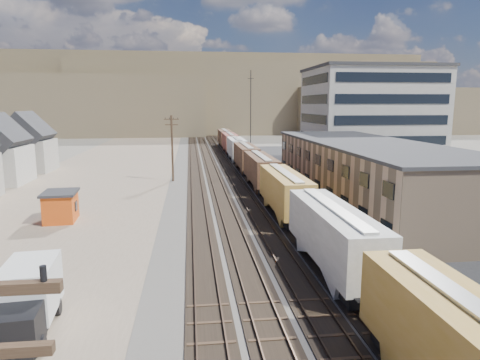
{
  "coord_description": "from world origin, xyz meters",
  "views": [
    {
      "loc": [
        -5.84,
        -23.03,
        11.53
      ],
      "look_at": [
        -0.19,
        25.04,
        3.0
      ],
      "focal_mm": 32.0,
      "sensor_mm": 36.0,
      "label": 1
    }
  ],
  "objects": [
    {
      "name": "freight_train",
      "position": [
        3.8,
        42.27,
        2.79
      ],
      "size": [
        3.0,
        119.74,
        4.46
      ],
      "color": "black",
      "rests_on": "ground"
    },
    {
      "name": "ballast_bed",
      "position": [
        0.0,
        50.0,
        0.03
      ],
      "size": [
        18.0,
        200.0,
        0.06
      ],
      "primitive_type": "cube",
      "color": "#4C4742",
      "rests_on": "ground"
    },
    {
      "name": "box_truck",
      "position": [
        -14.24,
        -1.57,
        1.73
      ],
      "size": [
        2.97,
        6.58,
        3.4
      ],
      "color": "silver",
      "rests_on": "ground"
    },
    {
      "name": "office_tower",
      "position": [
        27.95,
        54.95,
        9.26
      ],
      "size": [
        22.6,
        18.6,
        18.45
      ],
      "color": "#9E998E",
      "rests_on": "ground"
    },
    {
      "name": "asphalt_lot",
      "position": [
        22.0,
        35.0,
        0.02
      ],
      "size": [
        26.0,
        120.0,
        0.04
      ],
      "primitive_type": "cube",
      "color": "#232326",
      "rests_on": "ground"
    },
    {
      "name": "rail_tracks",
      "position": [
        -0.55,
        50.0,
        0.11
      ],
      "size": [
        11.4,
        200.0,
        0.24
      ],
      "color": "black",
      "rests_on": "ground"
    },
    {
      "name": "utility_pole_north",
      "position": [
        -8.5,
        42.0,
        5.3
      ],
      "size": [
        2.2,
        0.32,
        10.0
      ],
      "color": "#382619",
      "rests_on": "ground"
    },
    {
      "name": "warehouse",
      "position": [
        14.98,
        25.0,
        3.65
      ],
      "size": [
        12.4,
        40.4,
        7.25
      ],
      "color": "tan",
      "rests_on": "ground"
    },
    {
      "name": "parked_car_blue",
      "position": [
        20.64,
        43.85,
        0.82
      ],
      "size": [
        5.17,
        6.48,
        1.64
      ],
      "primitive_type": "imported",
      "rotation": [
        0.0,
        0.0,
        0.49
      ],
      "color": "navy",
      "rests_on": "ground"
    },
    {
      "name": "radio_mast",
      "position": [
        6.0,
        60.0,
        9.12
      ],
      "size": [
        1.2,
        0.16,
        18.0
      ],
      "color": "black",
      "rests_on": "ground"
    },
    {
      "name": "dirt_yard",
      "position": [
        -20.0,
        40.0,
        0.01
      ],
      "size": [
        24.0,
        180.0,
        0.03
      ],
      "primitive_type": "cube",
      "color": "#806C58",
      "rests_on": "ground"
    },
    {
      "name": "hills_north",
      "position": [
        0.17,
        167.92,
        14.1
      ],
      "size": [
        265.0,
        80.0,
        32.0
      ],
      "color": "brown",
      "rests_on": "ground"
    },
    {
      "name": "maintenance_shed",
      "position": [
        -18.81,
        20.38,
        1.55
      ],
      "size": [
        3.53,
        4.39,
        3.04
      ],
      "color": "#D54E14",
      "rests_on": "ground"
    },
    {
      "name": "ground",
      "position": [
        0.0,
        0.0,
        0.0
      ],
      "size": [
        300.0,
        300.0,
        0.0
      ],
      "primitive_type": "plane",
      "color": "#6B6356",
      "rests_on": "ground"
    },
    {
      "name": "parked_car_far",
      "position": [
        33.55,
        45.56,
        0.85
      ],
      "size": [
        3.58,
        5.37,
        1.7
      ],
      "primitive_type": "imported",
      "rotation": [
        0.0,
        0.0,
        -0.35
      ],
      "color": "silver",
      "rests_on": "ground"
    }
  ]
}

